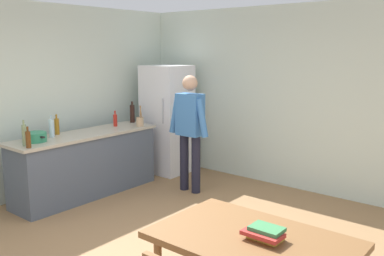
% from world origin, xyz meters
% --- Properties ---
extents(wall_back, '(6.40, 0.12, 2.70)m').
position_xyz_m(wall_back, '(0.00, 3.00, 1.35)').
color(wall_back, silver).
rests_on(wall_back, ground_plane).
extents(wall_left, '(0.12, 5.60, 2.70)m').
position_xyz_m(wall_left, '(-2.60, 0.20, 1.35)').
color(wall_left, silver).
rests_on(wall_left, ground_plane).
extents(kitchen_counter, '(0.64, 2.20, 0.90)m').
position_xyz_m(kitchen_counter, '(-2.00, 0.80, 0.45)').
color(kitchen_counter, '#4C5666').
rests_on(kitchen_counter, ground_plane).
extents(refrigerator, '(0.70, 0.67, 1.80)m').
position_xyz_m(refrigerator, '(-1.90, 2.40, 0.90)').
color(refrigerator, white).
rests_on(refrigerator, ground_plane).
extents(person, '(0.70, 0.22, 1.70)m').
position_xyz_m(person, '(-0.95, 1.85, 0.98)').
color(person, '#1E1E2D').
rests_on(person, ground_plane).
extents(dining_table, '(1.40, 0.90, 0.75)m').
position_xyz_m(dining_table, '(1.40, -0.30, 0.67)').
color(dining_table, brown).
rests_on(dining_table, ground_plane).
extents(cooking_pot, '(0.40, 0.28, 0.12)m').
position_xyz_m(cooking_pot, '(-2.03, 0.06, 0.96)').
color(cooking_pot, '#2D845B').
rests_on(cooking_pot, kitchen_counter).
extents(utensil_jar, '(0.11, 0.11, 0.32)m').
position_xyz_m(utensil_jar, '(-1.78, 1.66, 0.98)').
color(utensil_jar, tan).
rests_on(utensil_jar, kitchen_counter).
extents(bottle_water_clear, '(0.07, 0.07, 0.30)m').
position_xyz_m(bottle_water_clear, '(-2.11, 0.35, 1.03)').
color(bottle_water_clear, silver).
rests_on(bottle_water_clear, kitchen_counter).
extents(bottle_oil_amber, '(0.06, 0.06, 0.28)m').
position_xyz_m(bottle_oil_amber, '(-2.22, 0.50, 1.02)').
color(bottle_oil_amber, '#996619').
rests_on(bottle_oil_amber, kitchen_counter).
extents(bottle_vinegar_tall, '(0.06, 0.06, 0.32)m').
position_xyz_m(bottle_vinegar_tall, '(-1.91, -0.15, 1.04)').
color(bottle_vinegar_tall, gray).
rests_on(bottle_vinegar_tall, kitchen_counter).
extents(bottle_sauce_red, '(0.06, 0.06, 0.24)m').
position_xyz_m(bottle_sauce_red, '(-2.08, 1.42, 1.00)').
color(bottle_sauce_red, '#B22319').
rests_on(bottle_sauce_red, kitchen_counter).
extents(bottle_beer_brown, '(0.06, 0.06, 0.26)m').
position_xyz_m(bottle_beer_brown, '(-1.77, -0.18, 1.01)').
color(bottle_beer_brown, '#5B3314').
rests_on(bottle_beer_brown, kitchen_counter).
extents(bottle_wine_dark, '(0.08, 0.08, 0.34)m').
position_xyz_m(bottle_wine_dark, '(-2.14, 1.83, 1.05)').
color(bottle_wine_dark, black).
rests_on(bottle_wine_dark, kitchen_counter).
extents(book_stack, '(0.28, 0.19, 0.09)m').
position_xyz_m(book_stack, '(1.49, -0.29, 0.80)').
color(book_stack, gold).
rests_on(book_stack, dining_table).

